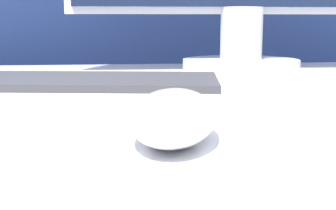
{
  "coord_description": "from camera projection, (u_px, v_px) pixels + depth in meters",
  "views": [
    {
      "loc": [
        -0.06,
        -0.45,
        0.79
      ],
      "look_at": [
        -0.03,
        -0.09,
        0.73
      ],
      "focal_mm": 50.0,
      "sensor_mm": 36.0,
      "label": 1
    }
  ],
  "objects": [
    {
      "name": "keyboard",
      "position": [
        60.0,
        88.0,
        0.52
      ],
      "size": [
        0.39,
        0.2,
        0.02
      ],
      "rotation": [
        0.0,
        0.0,
        -0.15
      ],
      "color": "silver",
      "rests_on": "desk"
    },
    {
      "name": "partition_panel",
      "position": [
        146.0,
        87.0,
        1.08
      ],
      "size": [
        5.0,
        0.03,
        1.28
      ],
      "color": "navy",
      "rests_on": "ground_plane"
    },
    {
      "name": "computer_mouse_near",
      "position": [
        173.0,
        116.0,
        0.33
      ],
      "size": [
        0.08,
        0.13,
        0.04
      ],
      "rotation": [
        0.0,
        0.0,
        -0.21
      ],
      "color": "white",
      "rests_on": "desk"
    }
  ]
}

